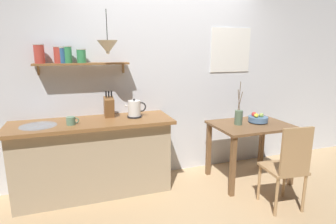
# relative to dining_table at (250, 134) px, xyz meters

# --- Properties ---
(ground_plane) EXTENTS (14.00, 14.00, 0.00)m
(ground_plane) POSITION_rel_dining_table_xyz_m (-0.94, -0.02, -0.64)
(ground_plane) COLOR tan
(back_wall) EXTENTS (6.80, 0.11, 2.70)m
(back_wall) POSITION_rel_dining_table_xyz_m (-0.74, 0.63, 0.71)
(back_wall) COLOR silver
(back_wall) RESTS_ON ground_plane
(kitchen_counter) EXTENTS (1.83, 0.63, 0.90)m
(kitchen_counter) POSITION_rel_dining_table_xyz_m (-1.95, 0.30, -0.18)
(kitchen_counter) COLOR tan
(kitchen_counter) RESTS_ON ground_plane
(wall_shelf) EXTENTS (1.06, 0.20, 0.34)m
(wall_shelf) POSITION_rel_dining_table_xyz_m (-2.16, 0.47, 0.97)
(wall_shelf) COLOR brown
(dining_table) EXTENTS (0.96, 0.71, 0.77)m
(dining_table) POSITION_rel_dining_table_xyz_m (0.00, 0.00, 0.00)
(dining_table) COLOR brown
(dining_table) RESTS_ON ground_plane
(dining_chair_near) EXTENTS (0.42, 0.43, 0.95)m
(dining_chair_near) POSITION_rel_dining_table_xyz_m (-0.05, -0.74, -0.12)
(dining_chair_near) COLOR tan
(dining_chair_near) RESTS_ON ground_plane
(fruit_bowl) EXTENTS (0.25, 0.25, 0.13)m
(fruit_bowl) POSITION_rel_dining_table_xyz_m (0.12, 0.03, 0.18)
(fruit_bowl) COLOR #51759E
(fruit_bowl) RESTS_ON dining_table
(twig_vase) EXTENTS (0.10, 0.10, 0.54)m
(twig_vase) POSITION_rel_dining_table_xyz_m (-0.17, 0.03, 0.23)
(twig_vase) COLOR #567056
(twig_vase) RESTS_ON dining_table
(electric_kettle) EXTENTS (0.26, 0.17, 0.23)m
(electric_kettle) POSITION_rel_dining_table_xyz_m (-1.44, 0.30, 0.36)
(electric_kettle) COLOR black
(electric_kettle) RESTS_ON kitchen_counter
(knife_block) EXTENTS (0.11, 0.19, 0.33)m
(knife_block) POSITION_rel_dining_table_xyz_m (-1.73, 0.40, 0.39)
(knife_block) COLOR brown
(knife_block) RESTS_ON kitchen_counter
(coffee_mug_by_sink) EXTENTS (0.13, 0.09, 0.09)m
(coffee_mug_by_sink) POSITION_rel_dining_table_xyz_m (-2.17, 0.19, 0.31)
(coffee_mug_by_sink) COLOR slate
(coffee_mug_by_sink) RESTS_ON kitchen_counter
(pendant_lamp) EXTENTS (0.22, 0.22, 0.47)m
(pendant_lamp) POSITION_rel_dining_table_xyz_m (-1.73, 0.25, 1.08)
(pendant_lamp) COLOR black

